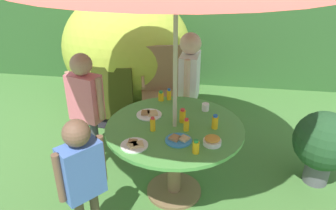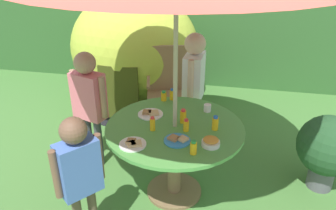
{
  "view_description": "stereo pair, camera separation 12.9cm",
  "coord_description": "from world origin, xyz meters",
  "views": [
    {
      "loc": [
        0.3,
        -2.48,
        2.2
      ],
      "look_at": [
        -0.05,
        -0.04,
        0.97
      ],
      "focal_mm": 35.14,
      "sensor_mm": 36.0,
      "label": 1
    },
    {
      "loc": [
        0.43,
        -2.46,
        2.2
      ],
      "look_at": [
        -0.05,
        -0.04,
        0.97
      ],
      "focal_mm": 35.14,
      "sensor_mm": 36.0,
      "label": 2
    }
  ],
  "objects": [
    {
      "name": "potted_plant",
      "position": [
        1.4,
        0.37,
        0.46
      ],
      "size": [
        0.58,
        0.58,
        0.77
      ],
      "color": "#595960",
      "rests_on": "ground_plane"
    },
    {
      "name": "dome_tent",
      "position": [
        -0.95,
        1.98,
        0.8
      ],
      "size": [
        1.9,
        1.9,
        1.62
      ],
      "rotation": [
        0.0,
        0.0,
        0.01
      ],
      "color": "#B2C63F",
      "rests_on": "ground_plane"
    },
    {
      "name": "juice_bottle_far_left",
      "position": [
        0.06,
        0.08,
        0.8
      ],
      "size": [
        0.06,
        0.06,
        0.13
      ],
      "color": "yellow",
      "rests_on": "garden_table"
    },
    {
      "name": "hedge_backdrop",
      "position": [
        0.0,
        3.06,
        0.98
      ],
      "size": [
        9.0,
        0.7,
        1.96
      ],
      "primitive_type": "cube",
      "color": "#33602D",
      "rests_on": "ground_plane"
    },
    {
      "name": "plate_near_left",
      "position": [
        0.06,
        -0.23,
        0.75
      ],
      "size": [
        0.22,
        0.22,
        0.03
      ],
      "color": "#338CD8",
      "rests_on": "garden_table"
    },
    {
      "name": "child_in_white_shirt",
      "position": [
        0.05,
        0.88,
        0.86
      ],
      "size": [
        0.23,
        0.46,
        1.35
      ],
      "rotation": [
        0.0,
        0.0,
        -1.63
      ],
      "color": "#3F3F47",
      "rests_on": "ground_plane"
    },
    {
      "name": "garden_table",
      "position": [
        0.0,
        0.0,
        0.57
      ],
      "size": [
        1.22,
        1.22,
        0.74
      ],
      "color": "brown",
      "rests_on": "ground_plane"
    },
    {
      "name": "juice_bottle_back_edge",
      "position": [
        -0.13,
        0.52,
        0.8
      ],
      "size": [
        0.05,
        0.05,
        0.12
      ],
      "color": "yellow",
      "rests_on": "garden_table"
    },
    {
      "name": "snack_bowl",
      "position": [
        0.33,
        -0.25,
        0.78
      ],
      "size": [
        0.15,
        0.15,
        0.07
      ],
      "color": "white",
      "rests_on": "garden_table"
    },
    {
      "name": "juice_bottle_center_back",
      "position": [
        0.35,
        0.01,
        0.8
      ],
      "size": [
        0.05,
        0.05,
        0.13
      ],
      "color": "yellow",
      "rests_on": "garden_table"
    },
    {
      "name": "ground_plane",
      "position": [
        0.0,
        0.0,
        -0.01
      ],
      "size": [
        10.0,
        10.0,
        0.02
      ],
      "primitive_type": "cube",
      "color": "#477A38"
    },
    {
      "name": "wooden_chair",
      "position": [
        -0.31,
        1.27,
        0.59
      ],
      "size": [
        0.62,
        0.55,
        1.05
      ],
      "rotation": [
        0.0,
        0.0,
        0.24
      ],
      "color": "#93704C",
      "rests_on": "ground_plane"
    },
    {
      "name": "juice_bottle_center_front",
      "position": [
        0.21,
        -0.38,
        0.8
      ],
      "size": [
        0.05,
        0.05,
        0.11
      ],
      "color": "yellow",
      "rests_on": "garden_table"
    },
    {
      "name": "cup_near",
      "position": [
        0.25,
        0.34,
        0.78
      ],
      "size": [
        0.07,
        0.07,
        0.07
      ],
      "primitive_type": "cylinder",
      "color": "white",
      "rests_on": "garden_table"
    },
    {
      "name": "juice_bottle_front_edge",
      "position": [
        0.11,
        -0.06,
        0.79
      ],
      "size": [
        0.05,
        0.05,
        0.11
      ],
      "color": "yellow",
      "rests_on": "garden_table"
    },
    {
      "name": "juice_bottle_near_right",
      "position": [
        -0.2,
        0.49,
        0.79
      ],
      "size": [
        0.06,
        0.06,
        0.1
      ],
      "color": "yellow",
      "rests_on": "garden_table"
    },
    {
      "name": "plate_mid_left",
      "position": [
        -0.26,
        0.16,
        0.75
      ],
      "size": [
        0.24,
        0.24,
        0.03
      ],
      "color": "white",
      "rests_on": "garden_table"
    },
    {
      "name": "child_in_pink_shirt",
      "position": [
        -0.93,
        0.31,
        0.81
      ],
      "size": [
        0.41,
        0.27,
        1.26
      ],
      "rotation": [
        0.0,
        0.0,
        -0.32
      ],
      "color": "#3F3F47",
      "rests_on": "ground_plane"
    },
    {
      "name": "juice_bottle_mid_right",
      "position": [
        -0.18,
        -0.1,
        0.8
      ],
      "size": [
        0.05,
        0.05,
        0.13
      ],
      "color": "yellow",
      "rests_on": "garden_table"
    },
    {
      "name": "child_in_blue_shirt",
      "position": [
        -0.58,
        -0.7,
        0.73
      ],
      "size": [
        0.31,
        0.33,
        1.14
      ],
      "rotation": [
        0.0,
        0.0,
        0.88
      ],
      "color": "brown",
      "rests_on": "ground_plane"
    },
    {
      "name": "plate_far_right",
      "position": [
        -0.27,
        -0.36,
        0.75
      ],
      "size": [
        0.22,
        0.22,
        0.03
      ],
      "color": "white",
      "rests_on": "garden_table"
    }
  ]
}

